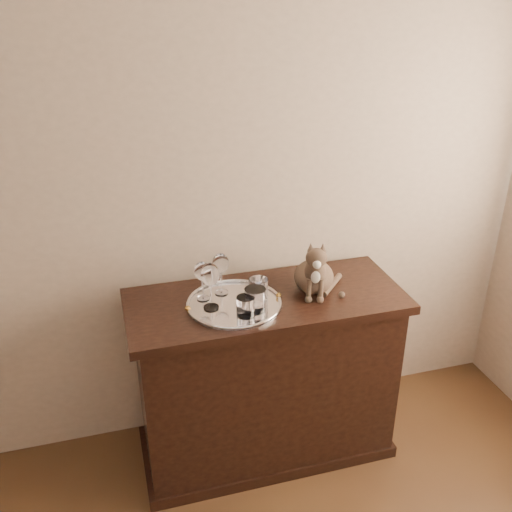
{
  "coord_description": "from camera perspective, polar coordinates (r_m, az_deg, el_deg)",
  "views": [
    {
      "loc": [
        -0.02,
        -0.09,
        2.08
      ],
      "look_at": [
        0.56,
        1.95,
        1.05
      ],
      "focal_mm": 40.0,
      "sensor_mm": 36.0,
      "label": 1
    }
  ],
  "objects": [
    {
      "name": "wine_glass_b",
      "position": [
        2.43,
        -3.53,
        -1.77
      ],
      "size": [
        0.07,
        0.07,
        0.19
      ],
      "primitive_type": null,
      "color": "silver",
      "rests_on": "tray"
    },
    {
      "name": "tray",
      "position": [
        2.39,
        -2.19,
        -4.9
      ],
      "size": [
        0.4,
        0.4,
        0.01
      ],
      "primitive_type": "cylinder",
      "color": "silver",
      "rests_on": "sideboard"
    },
    {
      "name": "wall_back",
      "position": [
        2.45,
        -14.77,
        7.77
      ],
      "size": [
        4.0,
        0.1,
        2.7
      ],
      "primitive_type": "cube",
      "color": "tan",
      "rests_on": "ground"
    },
    {
      "name": "tumbler_c",
      "position": [
        2.4,
        0.23,
        -3.33
      ],
      "size": [
        0.08,
        0.08,
        0.09
      ],
      "primitive_type": "cylinder",
      "color": "white",
      "rests_on": "tray"
    },
    {
      "name": "tumbler_a",
      "position": [
        2.32,
        -0.09,
        -4.39
      ],
      "size": [
        0.09,
        0.09,
        0.1
      ],
      "primitive_type": "cylinder",
      "color": "white",
      "rests_on": "tray"
    },
    {
      "name": "cat",
      "position": [
        2.46,
        5.86,
        -0.68
      ],
      "size": [
        0.33,
        0.32,
        0.27
      ],
      "primitive_type": null,
      "rotation": [
        0.0,
        0.0,
        -0.32
      ],
      "color": "#4D3C2E",
      "rests_on": "sideboard"
    },
    {
      "name": "sideboard",
      "position": [
        2.69,
        0.95,
        -12.0
      ],
      "size": [
        1.2,
        0.5,
        0.85
      ],
      "primitive_type": null,
      "color": "black",
      "rests_on": "ground"
    },
    {
      "name": "wine_glass_c",
      "position": [
        2.32,
        -4.58,
        -3.02
      ],
      "size": [
        0.08,
        0.08,
        0.2
      ],
      "primitive_type": null,
      "color": "silver",
      "rests_on": "tray"
    },
    {
      "name": "tumbler_b",
      "position": [
        2.29,
        -1.04,
        -5.06
      ],
      "size": [
        0.08,
        0.08,
        0.08
      ],
      "primitive_type": "cylinder",
      "color": "silver",
      "rests_on": "tray"
    },
    {
      "name": "wine_glass_a",
      "position": [
        2.39,
        -5.38,
        -2.47
      ],
      "size": [
        0.07,
        0.07,
        0.17
      ],
      "primitive_type": null,
      "color": "silver",
      "rests_on": "tray"
    }
  ]
}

